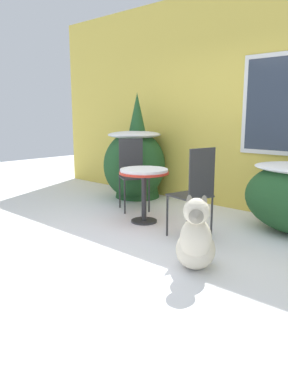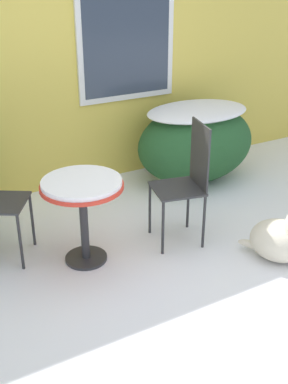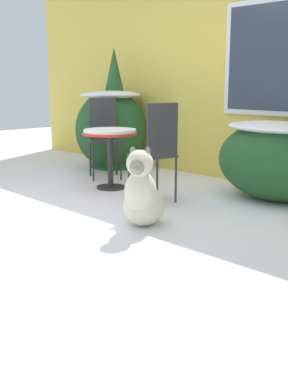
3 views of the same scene
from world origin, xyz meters
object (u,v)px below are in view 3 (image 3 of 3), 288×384
at_px(patio_chair_far_side, 157,149).
at_px(patio_chair_near_table, 104,134).
at_px(dog, 143,197).
at_px(patio_table, 110,140).

bearing_deg(patio_chair_far_side, patio_chair_near_table, -96.71).
bearing_deg(dog, patio_table, 115.66).
relative_size(patio_table, patio_chair_far_side, 0.68).
height_order(patio_table, dog, dog).
bearing_deg(patio_chair_near_table, patio_table, -91.92).
height_order(patio_table, patio_chair_near_table, patio_chair_near_table).
height_order(patio_chair_near_table, dog, patio_chair_near_table).
bearing_deg(patio_table, patio_chair_near_table, 146.30).
distance_m(patio_chair_near_table, patio_chair_far_side, 1.61).
distance_m(patio_table, patio_chair_far_side, 0.90).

